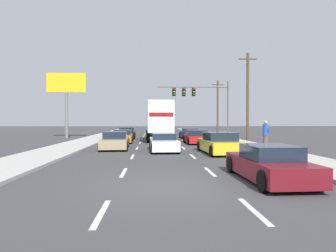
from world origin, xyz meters
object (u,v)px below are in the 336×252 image
at_px(car_orange, 123,137).
at_px(roadside_billboard, 66,91).
at_px(car_yellow, 219,144).
at_px(car_maroon, 269,164).
at_px(car_white, 163,143).
at_px(utility_pole_far, 218,106).
at_px(traffic_signal_mast, 196,95).
at_px(car_black, 127,133).
at_px(car_red, 196,137).
at_px(car_navy, 189,134).
at_px(utility_pole_mid, 248,96).
at_px(pedestrian_near_corner, 266,135).
at_px(car_tan, 115,141).
at_px(box_truck, 159,119).

relative_size(car_orange, roadside_billboard, 0.57).
relative_size(car_yellow, car_maroon, 1.09).
bearing_deg(roadside_billboard, car_white, -53.70).
distance_m(car_orange, utility_pole_far, 20.96).
relative_size(traffic_signal_mast, utility_pole_far, 1.11).
xyz_separation_m(car_black, car_yellow, (7.06, -15.28, 0.04)).
bearing_deg(car_maroon, car_orange, 110.91).
xyz_separation_m(car_red, roadside_billboard, (-13.66, 8.36, 4.83)).
distance_m(car_yellow, car_maroon, 8.25).
relative_size(car_navy, utility_pole_mid, 0.46).
relative_size(car_orange, traffic_signal_mast, 0.48).
bearing_deg(pedestrian_near_corner, car_white, 176.86).
height_order(car_tan, car_maroon, car_tan).
height_order(car_yellow, traffic_signal_mast, traffic_signal_mast).
height_order(car_red, car_yellow, car_yellow).
height_order(box_truck, utility_pole_mid, utility_pole_mid).
distance_m(car_maroon, roadside_billboard, 28.32).
xyz_separation_m(car_orange, car_maroon, (6.68, -17.48, 0.01)).
bearing_deg(pedestrian_near_corner, car_maroon, -110.96).
xyz_separation_m(car_maroon, utility_pole_far, (5.88, 33.87, 3.59)).
xyz_separation_m(traffic_signal_mast, utility_pole_mid, (4.34, -6.52, -0.55)).
bearing_deg(car_maroon, utility_pole_mid, 73.67).
distance_m(car_orange, car_red, 6.80).
bearing_deg(box_truck, pedestrian_near_corner, -54.49).
relative_size(car_yellow, roadside_billboard, 0.63).
distance_m(car_navy, car_red, 7.27).
distance_m(car_tan, car_white, 3.68).
distance_m(box_truck, car_white, 9.48).
relative_size(utility_pole_mid, pedestrian_near_corner, 4.69).
bearing_deg(car_yellow, utility_pole_mid, 64.06).
relative_size(car_white, traffic_signal_mast, 0.53).
distance_m(car_orange, car_navy, 8.98).
height_order(traffic_signal_mast, utility_pole_far, utility_pole_far).
relative_size(box_truck, pedestrian_near_corner, 4.19).
bearing_deg(car_yellow, car_black, 114.79).
height_order(car_white, car_red, car_red).
bearing_deg(pedestrian_near_corner, car_navy, 104.08).
height_order(box_truck, car_navy, box_truck).
height_order(roadside_billboard, pedestrian_near_corner, roadside_billboard).
bearing_deg(traffic_signal_mast, roadside_billboard, -173.09).
height_order(utility_pole_far, roadside_billboard, utility_pole_far).
relative_size(car_tan, traffic_signal_mast, 0.50).
xyz_separation_m(car_tan, pedestrian_near_corner, (10.25, -1.80, 0.53)).
distance_m(car_red, utility_pole_far, 19.23).
relative_size(car_navy, pedestrian_near_corner, 2.15).
distance_m(car_black, car_tan, 12.15).
relative_size(utility_pole_far, roadside_billboard, 1.08).
xyz_separation_m(car_white, car_maroon, (3.18, -9.96, -0.00)).
distance_m(car_red, roadside_billboard, 16.73).
bearing_deg(utility_pole_far, pedestrian_near_corner, -95.20).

